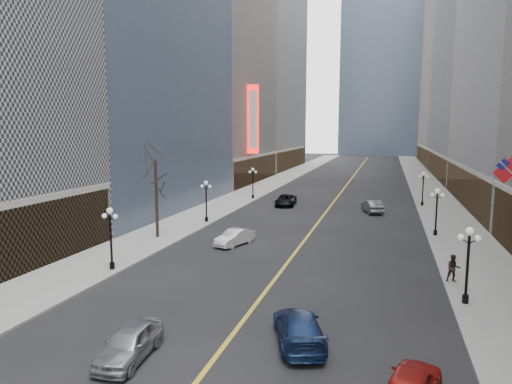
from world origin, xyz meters
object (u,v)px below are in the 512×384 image
Objects in this scene: streetlamp_east_2 at (437,207)px; car_nb_near at (130,343)px; streetlamp_east_3 at (423,185)px; car_sb_far at (372,206)px; streetlamp_west_1 at (111,232)px; car_nb_far at (286,200)px; streetlamp_east_1 at (468,257)px; streetlamp_west_3 at (253,180)px; streetlamp_west_2 at (206,197)px; car_sb_near at (299,328)px; car_nb_mid at (235,237)px.

streetlamp_east_2 reaches higher than car_nb_near.
streetlamp_east_3 reaches higher than car_sb_far.
streetlamp_east_2 is 1.00× the size of streetlamp_west_1.
car_nb_far is (-17.67, 13.71, -2.15)m from streetlamp_east_2.
streetlamp_west_3 is (-23.60, 36.00, 0.00)m from streetlamp_east_1.
streetlamp_east_2 is 1.03× the size of car_nb_near.
streetlamp_west_2 and streetlamp_west_3 have the same top height.
streetlamp_west_3 is 47.72m from car_nb_near.
streetlamp_west_2 is at bearing 180.00° from streetlamp_east_2.
streetlamp_east_3 is 18.31m from car_nb_far.
streetlamp_west_1 is (-23.60, 0.00, 0.00)m from streetlamp_east_1.
car_nb_near is (8.17, -10.97, -2.16)m from streetlamp_west_1.
car_sb_far is at bearing 59.55° from streetlamp_west_1.
streetlamp_east_1 is 1.00× the size of streetlamp_west_2.
streetlamp_east_3 is 1.00× the size of streetlamp_west_1.
car_sb_near is at bearing 69.40° from car_sb_far.
streetlamp_west_3 is 0.86× the size of car_sb_near.
streetlamp_east_3 reaches higher than car_nb_near.
car_sb_far reaches higher than car_nb_mid.
streetlamp_east_3 is 43.05m from streetlamp_west_1.
streetlamp_east_1 reaches higher than car_nb_near.
streetlamp_east_3 is at bearing 90.00° from streetlamp_east_2.
car_nb_mid is (6.13, -26.42, -2.20)m from streetlamp_west_3.
streetlamp_east_1 and streetlamp_east_3 have the same top height.
streetlamp_west_1 is 34.26m from car_sb_far.
streetlamp_west_2 reaches higher than car_sb_far.
streetlamp_east_1 is 1.03× the size of car_nb_near.
streetlamp_east_2 is at bearing -127.26° from car_sb_near.
streetlamp_west_3 is (-23.60, 0.00, 0.00)m from streetlamp_east_3.
car_sb_far is (2.19, 36.81, 0.03)m from car_sb_near.
streetlamp_west_1 is at bearing 42.36° from car_sb_far.
streetlamp_east_1 reaches higher than car_sb_far.
car_sb_far is (17.33, 11.48, -2.11)m from streetlamp_west_2.
car_sb_near is (-8.46, -7.33, -2.14)m from streetlamp_east_1.
streetlamp_west_3 is 27.21m from car_nb_mid.
streetlamp_east_3 is 44.20m from car_sb_near.
streetlamp_west_1 is at bearing -142.67° from streetlamp_east_2.
streetlamp_east_1 reaches higher than car_sb_near.
streetlamp_east_3 is at bearing -119.84° from car_sb_near.
streetlamp_east_1 is 1.00× the size of streetlamp_east_2.
streetlamp_east_2 is at bearing 44.56° from car_nb_mid.
streetlamp_west_3 is 45.95m from car_sb_near.
car_sb_far is at bearing -133.86° from streetlamp_east_3.
streetlamp_east_3 is at bearing 67.58° from car_nb_near.
car_sb_near is 36.87m from car_sb_far.
car_sb_near is (15.14, -43.33, -2.14)m from streetlamp_west_3.
car_sb_far is (-6.27, 11.48, -2.11)m from streetlamp_east_2.
car_nb_mid is at bearing -76.94° from streetlamp_west_3.
streetlamp_east_3 is 23.60m from streetlamp_west_3.
streetlamp_west_3 reaches higher than car_sb_near.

